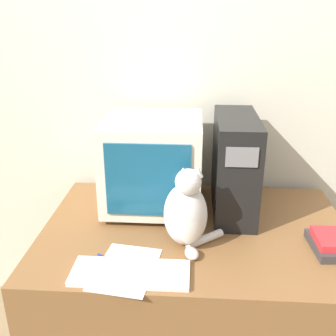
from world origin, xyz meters
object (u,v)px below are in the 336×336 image
(pen, at_px, (112,261))
(computer_tower, at_px, (235,165))
(crt_monitor, at_px, (153,163))
(keyboard, at_px, (130,273))
(cat, at_px, (187,213))
(book_stack, at_px, (328,243))

(pen, bearing_deg, computer_tower, 43.02)
(crt_monitor, height_order, pen, crt_monitor)
(computer_tower, bearing_deg, pen, -136.98)
(keyboard, bearing_deg, computer_tower, 52.65)
(keyboard, relative_size, pen, 3.34)
(crt_monitor, height_order, computer_tower, computer_tower)
(keyboard, relative_size, cat, 1.23)
(computer_tower, relative_size, keyboard, 1.09)
(book_stack, bearing_deg, computer_tower, 137.92)
(keyboard, height_order, cat, cat)
(cat, xyz_separation_m, book_stack, (0.56, -0.01, -0.11))
(crt_monitor, bearing_deg, cat, -62.76)
(crt_monitor, distance_m, pen, 0.53)
(pen, bearing_deg, keyboard, -42.60)
(crt_monitor, distance_m, computer_tower, 0.38)
(computer_tower, relative_size, pen, 3.64)
(book_stack, bearing_deg, cat, 179.40)
(computer_tower, bearing_deg, crt_monitor, 178.72)
(book_stack, bearing_deg, crt_monitor, 155.86)
(computer_tower, xyz_separation_m, cat, (-0.21, -0.31, -0.08))
(book_stack, bearing_deg, pen, -170.69)
(computer_tower, relative_size, cat, 1.34)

